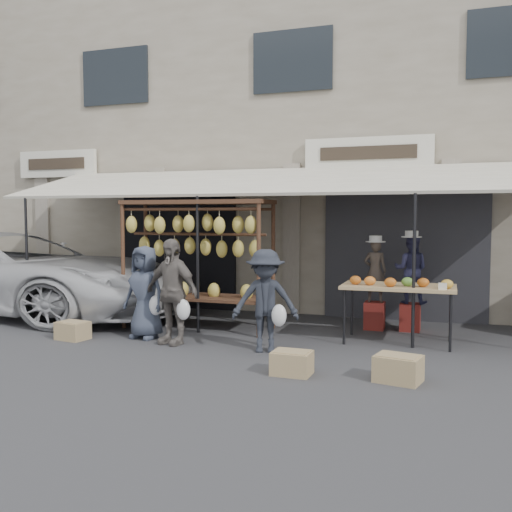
% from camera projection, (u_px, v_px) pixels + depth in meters
% --- Properties ---
extents(ground_plane, '(90.00, 90.00, 0.00)m').
position_uv_depth(ground_plane, '(228.00, 352.00, 8.22)').
color(ground_plane, '#2D2D30').
extents(shophouse, '(24.00, 6.15, 7.30)m').
position_uv_depth(shophouse, '(324.00, 148.00, 14.10)').
color(shophouse, '#A69C8A').
rests_on(shophouse, ground_plane).
extents(awning, '(10.00, 2.35, 2.92)m').
position_uv_depth(awning, '(275.00, 182.00, 10.19)').
color(awning, silver).
rests_on(awning, ground_plane).
extents(banana_rack, '(2.60, 0.90, 2.24)m').
position_uv_depth(banana_rack, '(196.00, 239.00, 9.85)').
color(banana_rack, '#311E14').
rests_on(banana_rack, ground_plane).
extents(produce_table, '(1.70, 0.90, 1.04)m').
position_uv_depth(produce_table, '(398.00, 287.00, 8.74)').
color(produce_table, tan).
rests_on(produce_table, ground_plane).
extents(vendor_left, '(0.40, 0.27, 1.08)m').
position_uv_depth(vendor_left, '(375.00, 271.00, 9.83)').
color(vendor_left, '#453B32').
rests_on(vendor_left, stool_left).
extents(vendor_right, '(0.60, 0.49, 1.17)m').
position_uv_depth(vendor_right, '(411.00, 269.00, 9.69)').
color(vendor_right, '#2B2C4D').
rests_on(vendor_right, stool_right).
extents(customer_left, '(0.80, 0.59, 1.49)m').
position_uv_depth(customer_left, '(145.00, 292.00, 9.13)').
color(customer_left, '#394051').
rests_on(customer_left, ground_plane).
extents(customer_mid, '(1.02, 0.61, 1.62)m').
position_uv_depth(customer_mid, '(172.00, 291.00, 8.72)').
color(customer_mid, '#6A625C').
rests_on(customer_mid, ground_plane).
extents(customer_right, '(1.08, 0.80, 1.49)m').
position_uv_depth(customer_right, '(265.00, 301.00, 8.21)').
color(customer_right, '#242830').
rests_on(customer_right, ground_plane).
extents(stool_left, '(0.41, 0.41, 0.48)m').
position_uv_depth(stool_left, '(374.00, 316.00, 9.89)').
color(stool_left, maroon).
rests_on(stool_left, ground_plane).
extents(stool_right, '(0.35, 0.35, 0.47)m').
position_uv_depth(stool_right, '(410.00, 317.00, 9.75)').
color(stool_right, maroon).
rests_on(stool_right, ground_plane).
extents(crate_near_a, '(0.49, 0.38, 0.29)m').
position_uv_depth(crate_near_a, '(292.00, 363.00, 7.06)').
color(crate_near_a, tan).
rests_on(crate_near_a, ground_plane).
extents(crate_near_b, '(0.59, 0.50, 0.31)m').
position_uv_depth(crate_near_b, '(398.00, 369.00, 6.75)').
color(crate_near_b, tan).
rests_on(crate_near_b, ground_plane).
extents(crate_far, '(0.52, 0.43, 0.28)m').
position_uv_depth(crate_far, '(73.00, 331.00, 9.07)').
color(crate_far, tan).
rests_on(crate_far, ground_plane).
extents(van, '(6.15, 3.36, 2.45)m').
position_uv_depth(van, '(2.00, 252.00, 11.82)').
color(van, silver).
rests_on(van, ground_plane).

